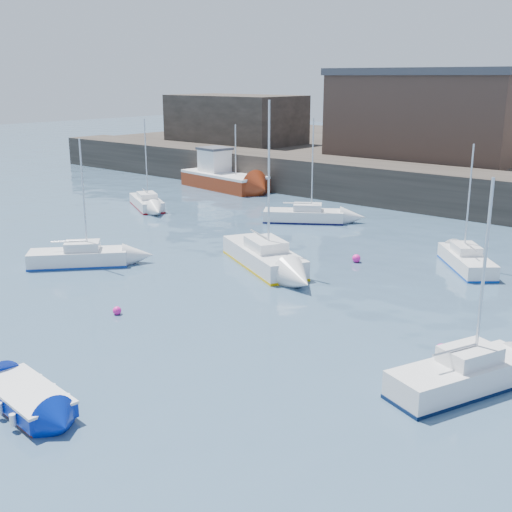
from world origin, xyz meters
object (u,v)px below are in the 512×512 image
Objects in this scene: sailboat_h at (304,215)px; buoy_mid at (441,355)px; fishing_boat at (222,176)px; buoy_far at (356,262)px; sailboat_c at (463,375)px; sailboat_a at (79,257)px; blue_dinghy at (27,398)px; sailboat_b at (264,256)px; sailboat_e at (147,202)px; sailboat_f at (466,260)px; buoy_near at (117,314)px.

sailboat_h reaches higher than buoy_mid.
buoy_far is (21.83, -12.89, -1.11)m from fishing_boat.
sailboat_c is at bearing -42.51° from sailboat_h.
sailboat_c is at bearing -1.41° from sailboat_a.
sailboat_c is 14.76m from buoy_far.
blue_dinghy is 16.84m from sailboat_b.
buoy_far is (20.15, -2.59, -0.44)m from sailboat_e.
sailboat_c reaches higher than fishing_boat.
sailboat_c is 1.06× the size of sailboat_f.
sailboat_f is 11.64m from buoy_mid.
sailboat_h is 15.84× the size of buoy_mid.
sailboat_a is at bearing 139.25° from blue_dinghy.
sailboat_b is at bearing 159.11° from buoy_mid.
buoy_near is 0.82× the size of buoy_mid.
sailboat_c is at bearing 11.36° from buoy_near.
sailboat_b is 19.28× the size of buoy_mid.
sailboat_f reaches higher than blue_dinghy.
sailboat_f is at bearing 38.24° from sailboat_a.
sailboat_h reaches higher than sailboat_a.
blue_dinghy is 13.56m from sailboat_c.
sailboat_f is at bearing 79.38° from blue_dinghy.
sailboat_e is 0.95× the size of sailboat_h.
buoy_mid is at bearing -20.89° from sailboat_e.
sailboat_b is at bearing -131.45° from buoy_far.
sailboat_h is at bearing 102.80° from buoy_near.
fishing_boat is at bearing 145.08° from buoy_mid.
sailboat_h reaches higher than blue_dinghy.
buoy_mid is (28.82, -11.00, -0.44)m from sailboat_e.
buoy_mid is (30.51, -21.30, -1.11)m from fishing_boat.
sailboat_b is 1.28× the size of sailboat_e.
sailboat_c is at bearing -45.55° from buoy_far.
sailboat_h is at bearing 108.44° from blue_dinghy.
blue_dinghy is at bearing -87.82° from buoy_far.
buoy_near is at bearing -105.10° from buoy_far.
sailboat_e is 22.97m from buoy_near.
fishing_boat is 1.41× the size of sailboat_f.
blue_dinghy is 8.10m from buoy_near.
sailboat_c reaches higher than sailboat_f.
sailboat_e is (-16.78, 6.40, -0.12)m from sailboat_b.
sailboat_a is at bearing -54.00° from sailboat_e.
fishing_boat reaches higher than blue_dinghy.
sailboat_b reaches higher than sailboat_c.
sailboat_a is 0.99× the size of sailboat_e.
sailboat_e is 12.65m from sailboat_h.
buoy_far is at bearing -38.13° from sailboat_h.
sailboat_h is (-8.83, 26.47, 0.08)m from blue_dinghy.
sailboat_f is 13.61m from sailboat_h.
sailboat_c reaches higher than sailboat_a.
sailboat_a reaches higher than blue_dinghy.
buoy_near is (-4.36, 6.81, -0.38)m from blue_dinghy.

